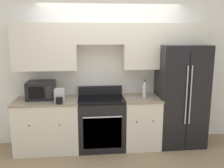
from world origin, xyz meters
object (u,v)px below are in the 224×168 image
Objects in this scene: refrigerator at (180,95)px; oven_range at (101,123)px; bottle at (144,90)px; microwave at (41,90)px.

oven_range is at bearing -177.88° from refrigerator.
bottle is (0.76, 0.01, 0.56)m from oven_range.
microwave is (-1.02, 0.09, 0.59)m from oven_range.
oven_range is 3.40× the size of bottle.
refrigerator is at bearing 3.26° from bottle.
refrigerator is at bearing -0.98° from microwave.
bottle reaches higher than oven_range.
bottle reaches higher than microwave.
microwave is 1.79m from bottle.
oven_range is at bearing -178.88° from bottle.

